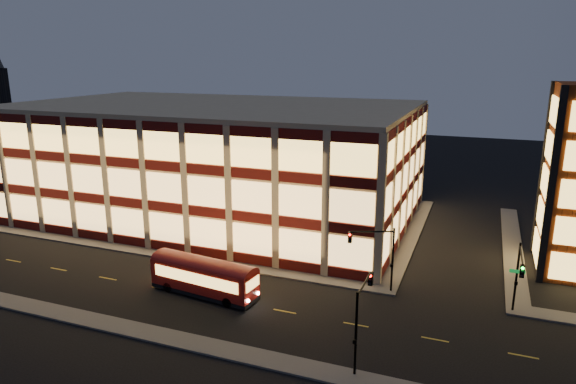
% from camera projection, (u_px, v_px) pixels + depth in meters
% --- Properties ---
extents(ground, '(200.00, 200.00, 0.00)m').
position_uv_depth(ground, '(163.00, 259.00, 53.20)').
color(ground, black).
rests_on(ground, ground).
extents(sidewalk_office_south, '(54.00, 2.00, 0.15)m').
position_uv_depth(sidewalk_office_south, '(144.00, 251.00, 55.13)').
color(sidewalk_office_south, '#514F4C').
rests_on(sidewalk_office_south, ground).
extents(sidewalk_office_east, '(2.00, 30.00, 0.15)m').
position_uv_depth(sidewalk_office_east, '(411.00, 234.00, 60.48)').
color(sidewalk_office_east, '#514F4C').
rests_on(sidewalk_office_east, ground).
extents(sidewalk_tower_west, '(2.00, 30.00, 0.15)m').
position_uv_depth(sidewalk_tower_west, '(512.00, 246.00, 56.64)').
color(sidewalk_tower_west, '#514F4C').
rests_on(sidewalk_tower_west, ground).
extents(sidewalk_near, '(100.00, 2.00, 0.15)m').
position_uv_depth(sidewalk_near, '(69.00, 315.00, 41.46)').
color(sidewalk_near, '#514F4C').
rests_on(sidewalk_near, ground).
extents(office_building, '(50.45, 30.45, 14.50)m').
position_uv_depth(office_building, '(215.00, 159.00, 67.62)').
color(office_building, tan).
rests_on(office_building, ground).
extents(traffic_signal_far, '(3.79, 1.87, 6.00)m').
position_uv_depth(traffic_signal_far, '(377.00, 249.00, 44.61)').
color(traffic_signal_far, black).
rests_on(traffic_signal_far, ground).
extents(traffic_signal_right, '(1.20, 4.37, 6.00)m').
position_uv_depth(traffic_signal_right, '(519.00, 272.00, 39.90)').
color(traffic_signal_right, black).
rests_on(traffic_signal_right, ground).
extents(traffic_signal_near, '(0.32, 4.45, 6.00)m').
position_uv_depth(traffic_signal_near, '(362.00, 309.00, 34.00)').
color(traffic_signal_near, black).
rests_on(traffic_signal_near, ground).
extents(trolley_bus, '(10.16, 3.62, 3.37)m').
position_uv_depth(trolley_bus, '(204.00, 275.00, 44.80)').
color(trolley_bus, '#960D08').
rests_on(trolley_bus, ground).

